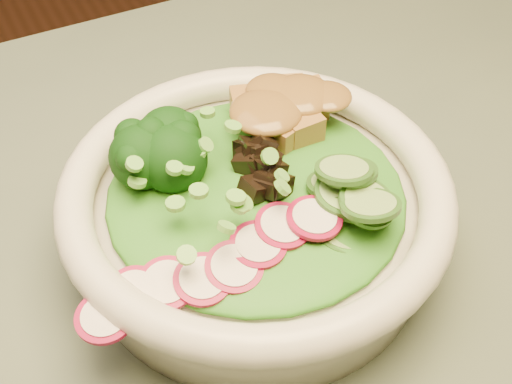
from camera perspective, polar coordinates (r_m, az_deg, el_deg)
name	(u,v)px	position (r m, az deg, el deg)	size (l,w,h in m)	color
dining_table	(341,378)	(0.58, 6.78, -14.57)	(1.20, 0.80, 0.75)	black
salad_bowl	(256,212)	(0.47, 0.00, -1.64)	(0.26, 0.26, 0.07)	silver
lettuce_bed	(256,191)	(0.46, 0.00, 0.09)	(0.19, 0.19, 0.02)	#246715
broccoli_florets	(166,158)	(0.46, -7.18, 2.68)	(0.08, 0.07, 0.04)	black
radish_slices	(230,262)	(0.42, -2.10, -5.61)	(0.10, 0.04, 0.02)	maroon
cucumber_slices	(352,200)	(0.44, 7.70, -0.62)	(0.07, 0.07, 0.03)	#98BC68
mushroom_heap	(261,164)	(0.46, 0.41, 2.23)	(0.07, 0.07, 0.04)	black
tofu_cubes	(283,121)	(0.49, 2.15, 5.73)	(0.09, 0.06, 0.03)	olive
peanut_sauce	(283,106)	(0.49, 2.19, 6.85)	(0.07, 0.05, 0.02)	brown
scallion_garnish	(256,165)	(0.44, 0.00, 2.15)	(0.18, 0.18, 0.02)	#65B43F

